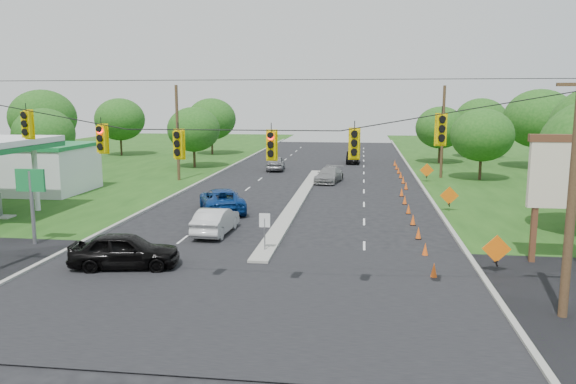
# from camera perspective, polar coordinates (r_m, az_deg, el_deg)

# --- Properties ---
(ground) EXTENTS (160.00, 160.00, 0.00)m
(ground) POSITION_cam_1_polar(r_m,az_deg,el_deg) (23.01, -4.97, -10.21)
(ground) COLOR black
(ground) RESTS_ON ground
(cross_street) EXTENTS (160.00, 14.00, 0.02)m
(cross_street) POSITION_cam_1_polar(r_m,az_deg,el_deg) (23.01, -4.97, -10.21)
(cross_street) COLOR black
(cross_street) RESTS_ON ground
(curb_left) EXTENTS (0.25, 110.00, 0.16)m
(curb_left) POSITION_cam_1_polar(r_m,az_deg,el_deg) (53.82, -8.58, 1.09)
(curb_left) COLOR gray
(curb_left) RESTS_ON ground
(curb_right) EXTENTS (0.25, 110.00, 0.16)m
(curb_right) POSITION_cam_1_polar(r_m,az_deg,el_deg) (51.99, 13.34, 0.65)
(curb_right) COLOR gray
(curb_right) RESTS_ON ground
(median) EXTENTS (1.00, 34.00, 0.18)m
(median) POSITION_cam_1_polar(r_m,az_deg,el_deg) (43.11, 1.06, -0.88)
(median) COLOR gray
(median) RESTS_ON ground
(median_sign) EXTENTS (0.55, 0.06, 2.05)m
(median_sign) POSITION_cam_1_polar(r_m,az_deg,el_deg) (28.26, -2.39, -3.37)
(median_sign) COLOR gray
(median_sign) RESTS_ON ground
(signal_span) EXTENTS (25.60, 0.32, 9.00)m
(signal_span) POSITION_cam_1_polar(r_m,az_deg,el_deg) (20.89, -5.90, 1.82)
(signal_span) COLOR #422D1C
(signal_span) RESTS_ON ground
(utility_pole_far_left) EXTENTS (0.28, 0.28, 9.00)m
(utility_pole_far_left) POSITION_cam_1_polar(r_m,az_deg,el_deg) (54.08, -11.16, 5.85)
(utility_pole_far_left) COLOR #422D1C
(utility_pole_far_left) RESTS_ON ground
(utility_pole_far_right) EXTENTS (0.28, 0.28, 9.00)m
(utility_pole_far_right) POSITION_cam_1_polar(r_m,az_deg,el_deg) (56.76, 15.44, 5.85)
(utility_pole_far_right) COLOR #422D1C
(utility_pole_far_right) RESTS_ON ground
(gas_station) EXTENTS (18.40, 19.70, 5.20)m
(gas_station) POSITION_cam_1_polar(r_m,az_deg,el_deg) (50.47, -26.81, 2.58)
(gas_station) COLOR white
(gas_station) RESTS_ON ground
(pylon_sign) EXTENTS (5.90, 2.30, 6.12)m
(pylon_sign) POSITION_cam_1_polar(r_m,az_deg,el_deg) (29.19, 26.55, 1.11)
(pylon_sign) COLOR #59331E
(pylon_sign) RESTS_ON ground
(cone_0) EXTENTS (0.32, 0.32, 0.70)m
(cone_0) POSITION_cam_1_polar(r_m,az_deg,el_deg) (25.44, 14.60, -7.72)
(cone_0) COLOR #E65615
(cone_0) RESTS_ON ground
(cone_1) EXTENTS (0.32, 0.32, 0.70)m
(cone_1) POSITION_cam_1_polar(r_m,az_deg,el_deg) (28.79, 13.77, -5.68)
(cone_1) COLOR #E65615
(cone_1) RESTS_ON ground
(cone_2) EXTENTS (0.32, 0.32, 0.70)m
(cone_2) POSITION_cam_1_polar(r_m,az_deg,el_deg) (32.16, 13.11, -4.06)
(cone_2) COLOR #E65615
(cone_2) RESTS_ON ground
(cone_3) EXTENTS (0.32, 0.32, 0.70)m
(cone_3) POSITION_cam_1_polar(r_m,az_deg,el_deg) (35.56, 12.58, -2.75)
(cone_3) COLOR #E65615
(cone_3) RESTS_ON ground
(cone_4) EXTENTS (0.32, 0.32, 0.70)m
(cone_4) POSITION_cam_1_polar(r_m,az_deg,el_deg) (38.98, 12.15, -1.67)
(cone_4) COLOR #E65615
(cone_4) RESTS_ON ground
(cone_5) EXTENTS (0.32, 0.32, 0.70)m
(cone_5) POSITION_cam_1_polar(r_m,az_deg,el_deg) (42.41, 11.78, -0.77)
(cone_5) COLOR #E65615
(cone_5) RESTS_ON ground
(cone_6) EXTENTS (0.32, 0.32, 0.70)m
(cone_6) POSITION_cam_1_polar(r_m,az_deg,el_deg) (45.85, 11.47, 0.00)
(cone_6) COLOR #E65615
(cone_6) RESTS_ON ground
(cone_7) EXTENTS (0.32, 0.32, 0.70)m
(cone_7) POSITION_cam_1_polar(r_m,az_deg,el_deg) (49.34, 11.90, 0.65)
(cone_7) COLOR #E65615
(cone_7) RESTS_ON ground
(cone_8) EXTENTS (0.32, 0.32, 0.70)m
(cone_8) POSITION_cam_1_polar(r_m,az_deg,el_deg) (52.80, 11.62, 1.22)
(cone_8) COLOR #E65615
(cone_8) RESTS_ON ground
(cone_9) EXTENTS (0.32, 0.32, 0.70)m
(cone_9) POSITION_cam_1_polar(r_m,az_deg,el_deg) (56.25, 11.38, 1.73)
(cone_9) COLOR #E65615
(cone_9) RESTS_ON ground
(cone_10) EXTENTS (0.32, 0.32, 0.70)m
(cone_10) POSITION_cam_1_polar(r_m,az_deg,el_deg) (59.72, 11.16, 2.18)
(cone_10) COLOR #E65615
(cone_10) RESTS_ON ground
(cone_11) EXTENTS (0.32, 0.32, 0.70)m
(cone_11) POSITION_cam_1_polar(r_m,az_deg,el_deg) (63.19, 10.97, 2.57)
(cone_11) COLOR #E65615
(cone_11) RESTS_ON ground
(cone_12) EXTENTS (0.32, 0.32, 0.70)m
(cone_12) POSITION_cam_1_polar(r_m,az_deg,el_deg) (66.66, 10.80, 2.93)
(cone_12) COLOR #E65615
(cone_12) RESTS_ON ground
(work_sign_0) EXTENTS (1.27, 0.58, 1.37)m
(work_sign_0) POSITION_cam_1_polar(r_m,az_deg,el_deg) (26.69, 20.42, -5.56)
(work_sign_0) COLOR black
(work_sign_0) RESTS_ON ground
(work_sign_1) EXTENTS (1.27, 0.58, 1.37)m
(work_sign_1) POSITION_cam_1_polar(r_m,az_deg,el_deg) (40.15, 16.06, -0.43)
(work_sign_1) COLOR black
(work_sign_1) RESTS_ON ground
(work_sign_2) EXTENTS (1.27, 0.58, 1.37)m
(work_sign_2) POSITION_cam_1_polar(r_m,az_deg,el_deg) (53.89, 13.92, 2.10)
(work_sign_2) COLOR black
(work_sign_2) RESTS_ON ground
(tree_2) EXTENTS (5.88, 5.88, 6.86)m
(tree_2) POSITION_cam_1_polar(r_m,az_deg,el_deg) (59.79, -23.56, 5.42)
(tree_2) COLOR black
(tree_2) RESTS_ON ground
(tree_3) EXTENTS (7.56, 7.56, 8.82)m
(tree_3) POSITION_cam_1_polar(r_m,az_deg,el_deg) (71.38, -23.65, 6.94)
(tree_3) COLOR black
(tree_3) RESTS_ON ground
(tree_4) EXTENTS (6.72, 6.72, 7.84)m
(tree_4) POSITION_cam_1_polar(r_m,az_deg,el_deg) (80.20, -16.71, 7.08)
(tree_4) COLOR black
(tree_4) RESTS_ON ground
(tree_5) EXTENTS (5.88, 5.88, 6.86)m
(tree_5) POSITION_cam_1_polar(r_m,az_deg,el_deg) (64.05, -9.57, 6.29)
(tree_5) COLOR black
(tree_5) RESTS_ON ground
(tree_6) EXTENTS (6.72, 6.72, 7.84)m
(tree_6) POSITION_cam_1_polar(r_m,az_deg,el_deg) (78.97, -7.77, 7.36)
(tree_6) COLOR black
(tree_6) RESTS_ON ground
(tree_9) EXTENTS (5.88, 5.88, 6.86)m
(tree_9) POSITION_cam_1_polar(r_m,az_deg,el_deg) (56.37, 19.11, 5.49)
(tree_9) COLOR black
(tree_9) RESTS_ON ground
(tree_10) EXTENTS (7.56, 7.56, 8.82)m
(tree_10) POSITION_cam_1_polar(r_m,az_deg,el_deg) (67.95, 24.16, 6.82)
(tree_10) COLOR black
(tree_10) RESTS_ON ground
(tree_11) EXTENTS (6.72, 6.72, 7.84)m
(tree_11) POSITION_cam_1_polar(r_m,az_deg,el_deg) (77.69, 18.99, 6.90)
(tree_11) COLOR black
(tree_11) RESTS_ON ground
(tree_12) EXTENTS (5.88, 5.88, 6.86)m
(tree_12) POSITION_cam_1_polar(r_m,az_deg,el_deg) (69.83, 15.23, 6.34)
(tree_12) COLOR black
(tree_12) RESTS_ON ground
(black_sedan) EXTENTS (5.21, 2.80, 1.68)m
(black_sedan) POSITION_cam_1_polar(r_m,az_deg,el_deg) (26.97, -16.23, -5.73)
(black_sedan) COLOR black
(black_sedan) RESTS_ON ground
(white_sedan) EXTENTS (1.80, 4.73, 1.54)m
(white_sedan) POSITION_cam_1_polar(r_m,az_deg,el_deg) (32.70, -7.35, -2.91)
(white_sedan) COLOR #B5B5B5
(white_sedan) RESTS_ON ground
(blue_pickup) EXTENTS (4.65, 6.46, 1.63)m
(blue_pickup) POSITION_cam_1_polar(r_m,az_deg,el_deg) (39.03, -6.75, -0.81)
(blue_pickup) COLOR navy
(blue_pickup) RESTS_ON ground
(silver_car_far) EXTENTS (2.84, 5.19, 1.43)m
(silver_car_far) POSITION_cam_1_polar(r_m,az_deg,el_deg) (52.51, 4.20, 1.75)
(silver_car_far) COLOR gray
(silver_car_far) RESTS_ON ground
(silver_car_oncoming) EXTENTS (2.30, 4.84, 1.60)m
(silver_car_oncoming) POSITION_cam_1_polar(r_m,az_deg,el_deg) (61.35, -1.27, 2.96)
(silver_car_oncoming) COLOR gray
(silver_car_oncoming) RESTS_ON ground
(dark_car_receding) EXTENTS (1.59, 4.39, 1.44)m
(dark_car_receding) POSITION_cam_1_polar(r_m,az_deg,el_deg) (68.50, 6.62, 3.52)
(dark_car_receding) COLOR black
(dark_car_receding) RESTS_ON ground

